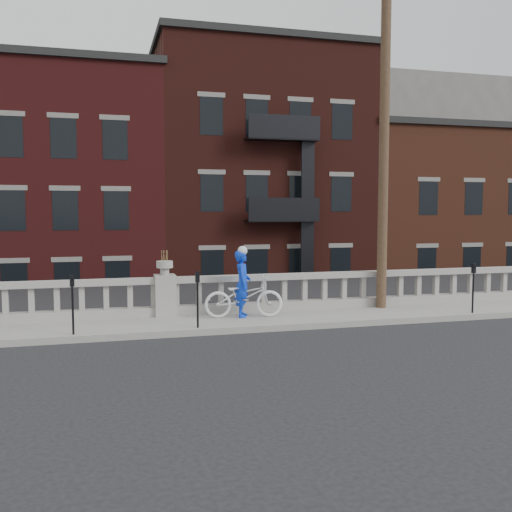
{
  "coord_description": "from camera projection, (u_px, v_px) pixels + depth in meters",
  "views": [
    {
      "loc": [
        -1.59,
        -11.27,
        2.98
      ],
      "look_at": [
        2.32,
        3.2,
        1.76
      ],
      "focal_mm": 40.0,
      "sensor_mm": 36.0,
      "label": 1
    }
  ],
  "objects": [
    {
      "name": "planter_pedestal",
      "position": [
        165.0,
        290.0,
        15.23
      ],
      "size": [
        0.55,
        0.55,
        1.76
      ],
      "color": "gray",
      "rests_on": "sidewalk"
    },
    {
      "name": "cyclist",
      "position": [
        242.0,
        283.0,
        15.06
      ],
      "size": [
        0.59,
        0.74,
        1.77
      ],
      "primitive_type": "imported",
      "rotation": [
        0.0,
        0.0,
        1.29
      ],
      "color": "#0E36D5",
      "rests_on": "sidewalk"
    },
    {
      "name": "parking_meter_c",
      "position": [
        473.0,
        282.0,
        15.62
      ],
      "size": [
        0.1,
        0.09,
        1.36
      ],
      "color": "black",
      "rests_on": "sidewalk"
    },
    {
      "name": "parking_meter_a",
      "position": [
        72.0,
        298.0,
        12.89
      ],
      "size": [
        0.1,
        0.09,
        1.36
      ],
      "color": "black",
      "rests_on": "sidewalk"
    },
    {
      "name": "lower_level",
      "position": [
        139.0,
        216.0,
        33.6
      ],
      "size": [
        80.0,
        44.0,
        20.8
      ],
      "color": "#605E59",
      "rests_on": "ground"
    },
    {
      "name": "sidewalk",
      "position": [
        169.0,
        325.0,
        14.37
      ],
      "size": [
        32.0,
        2.2,
        0.15
      ],
      "primitive_type": "cube",
      "color": "gray",
      "rests_on": "ground"
    },
    {
      "name": "utility_pole",
      "position": [
        384.0,
        130.0,
        16.15
      ],
      "size": [
        1.6,
        0.28,
        10.0
      ],
      "color": "#422D1E",
      "rests_on": "sidewalk"
    },
    {
      "name": "bicycle",
      "position": [
        244.0,
        297.0,
        15.02
      ],
      "size": [
        2.13,
        0.95,
        1.08
      ],
      "primitive_type": "imported",
      "rotation": [
        0.0,
        0.0,
        1.45
      ],
      "color": "white",
      "rests_on": "sidewalk"
    },
    {
      "name": "ground",
      "position": [
        186.0,
        358.0,
        11.49
      ],
      "size": [
        120.0,
        120.0,
        0.0
      ],
      "primitive_type": "plane",
      "color": "black",
      "rests_on": "ground"
    },
    {
      "name": "parking_meter_b",
      "position": [
        198.0,
        293.0,
        13.63
      ],
      "size": [
        0.1,
        0.09,
        1.36
      ],
      "color": "black",
      "rests_on": "sidewalk"
    },
    {
      "name": "balustrade",
      "position": [
        165.0,
        297.0,
        15.24
      ],
      "size": [
        28.0,
        0.34,
        1.03
      ],
      "color": "gray",
      "rests_on": "sidewalk"
    }
  ]
}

